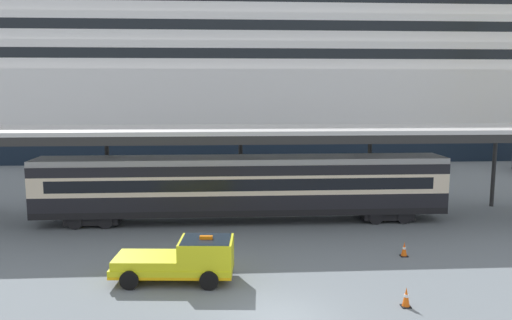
# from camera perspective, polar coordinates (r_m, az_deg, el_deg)

# --- Properties ---
(ground_plane) EXTENTS (400.00, 400.00, 0.00)m
(ground_plane) POSITION_cam_1_polar(r_m,az_deg,el_deg) (19.23, 2.66, -17.52)
(ground_plane) COLOR slate
(cruise_ship) EXTENTS (171.85, 25.69, 42.05)m
(cruise_ship) POSITION_cam_1_polar(r_m,az_deg,el_deg) (68.46, -3.74, 13.00)
(cruise_ship) COLOR black
(cruise_ship) RESTS_ON ground
(platform_canopy) EXTENTS (44.74, 6.00, 5.90)m
(platform_canopy) POSITION_cam_1_polar(r_m,az_deg,el_deg) (31.28, -1.63, 3.25)
(platform_canopy) COLOR #BDBDBD
(platform_canopy) RESTS_ON ground
(train_carriage) EXTENTS (25.28, 2.81, 4.11)m
(train_carriage) POSITION_cam_1_polar(r_m,az_deg,el_deg) (31.33, -1.58, -2.92)
(train_carriage) COLOR black
(train_carriage) RESTS_ON ground
(service_truck) EXTENTS (5.33, 2.55, 2.02)m
(service_truck) POSITION_cam_1_polar(r_m,az_deg,el_deg) (22.41, -8.06, -11.04)
(service_truck) COLOR yellow
(service_truck) RESTS_ON ground
(traffic_cone_near) EXTENTS (0.36, 0.36, 0.79)m
(traffic_cone_near) POSITION_cam_1_polar(r_m,az_deg,el_deg) (20.76, 16.69, -14.70)
(traffic_cone_near) COLOR black
(traffic_cone_near) RESTS_ON ground
(traffic_cone_mid) EXTENTS (0.36, 0.36, 0.74)m
(traffic_cone_mid) POSITION_cam_1_polar(r_m,az_deg,el_deg) (26.49, 16.48, -9.69)
(traffic_cone_mid) COLOR black
(traffic_cone_mid) RESTS_ON ground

